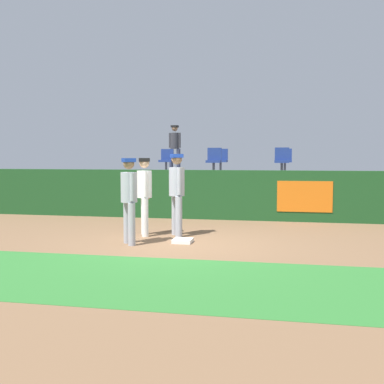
{
  "coord_description": "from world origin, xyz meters",
  "views": [
    {
      "loc": [
        2.13,
        -9.22,
        1.8
      ],
      "look_at": [
        0.05,
        1.16,
        1.0
      ],
      "focal_mm": 43.04,
      "sensor_mm": 36.0,
      "label": 1
    }
  ],
  "objects_px": {
    "player_coach_visitor": "(177,189)",
    "seat_back_left": "(167,159)",
    "seat_back_center": "(221,159)",
    "spectator_hooded": "(175,145)",
    "seat_back_right": "(285,159)",
    "player_fielder_home": "(145,191)",
    "seat_front_right": "(282,159)",
    "player_runner_visitor": "(129,195)",
    "first_base": "(183,241)",
    "seat_front_center": "(214,159)"
  },
  "relations": [
    {
      "from": "player_coach_visitor",
      "to": "seat_back_left",
      "type": "bearing_deg",
      "value": 168.55
    },
    {
      "from": "seat_back_center",
      "to": "spectator_hooded",
      "type": "relative_size",
      "value": 0.48
    },
    {
      "from": "player_coach_visitor",
      "to": "spectator_hooded",
      "type": "xyz_separation_m",
      "value": [
        -1.71,
        6.93,
        1.19
      ]
    },
    {
      "from": "seat_back_right",
      "to": "seat_back_center",
      "type": "xyz_separation_m",
      "value": [
        -2.26,
        0.0,
        0.0
      ]
    },
    {
      "from": "player_fielder_home",
      "to": "spectator_hooded",
      "type": "bearing_deg",
      "value": 167.37
    },
    {
      "from": "seat_back_right",
      "to": "seat_front_right",
      "type": "height_order",
      "value": "same"
    },
    {
      "from": "player_runner_visitor",
      "to": "first_base",
      "type": "bearing_deg",
      "value": 74.21
    },
    {
      "from": "player_runner_visitor",
      "to": "spectator_hooded",
      "type": "relative_size",
      "value": 1.02
    },
    {
      "from": "player_coach_visitor",
      "to": "seat_back_left",
      "type": "distance_m",
      "value": 6.53
    },
    {
      "from": "player_fielder_home",
      "to": "seat_back_center",
      "type": "height_order",
      "value": "seat_back_center"
    },
    {
      "from": "player_coach_visitor",
      "to": "seat_back_right",
      "type": "bearing_deg",
      "value": 130.81
    },
    {
      "from": "player_fielder_home",
      "to": "seat_back_left",
      "type": "distance_m",
      "value": 6.45
    },
    {
      "from": "seat_front_center",
      "to": "seat_back_left",
      "type": "relative_size",
      "value": 1.0
    },
    {
      "from": "seat_front_center",
      "to": "first_base",
      "type": "bearing_deg",
      "value": -88.59
    },
    {
      "from": "player_fielder_home",
      "to": "seat_back_right",
      "type": "xyz_separation_m",
      "value": [
        3.16,
        6.31,
        0.71
      ]
    },
    {
      "from": "seat_back_center",
      "to": "player_coach_visitor",
      "type": "bearing_deg",
      "value": -91.48
    },
    {
      "from": "player_fielder_home",
      "to": "player_coach_visitor",
      "type": "distance_m",
      "value": 0.74
    },
    {
      "from": "spectator_hooded",
      "to": "player_runner_visitor",
      "type": "bearing_deg",
      "value": 108.36
    },
    {
      "from": "player_fielder_home",
      "to": "player_runner_visitor",
      "type": "distance_m",
      "value": 1.11
    },
    {
      "from": "player_runner_visitor",
      "to": "seat_front_center",
      "type": "xyz_separation_m",
      "value": [
        0.91,
        5.62,
        0.71
      ]
    },
    {
      "from": "first_base",
      "to": "player_fielder_home",
      "type": "relative_size",
      "value": 0.22
    },
    {
      "from": "first_base",
      "to": "seat_back_right",
      "type": "relative_size",
      "value": 0.48
    },
    {
      "from": "spectator_hooded",
      "to": "seat_front_center",
      "type": "bearing_deg",
      "value": 138.65
    },
    {
      "from": "seat_back_center",
      "to": "spectator_hooded",
      "type": "distance_m",
      "value": 2.06
    },
    {
      "from": "first_base",
      "to": "player_runner_visitor",
      "type": "xyz_separation_m",
      "value": [
        -1.04,
        -0.39,
        0.99
      ]
    },
    {
      "from": "player_coach_visitor",
      "to": "seat_front_right",
      "type": "distance_m",
      "value": 5.05
    },
    {
      "from": "player_runner_visitor",
      "to": "spectator_hooded",
      "type": "xyz_separation_m",
      "value": [
        -0.98,
        8.12,
        1.25
      ]
    },
    {
      "from": "player_coach_visitor",
      "to": "seat_front_center",
      "type": "height_order",
      "value": "seat_front_center"
    },
    {
      "from": "spectator_hooded",
      "to": "seat_back_center",
      "type": "bearing_deg",
      "value": 171.08
    },
    {
      "from": "first_base",
      "to": "player_fielder_home",
      "type": "xyz_separation_m",
      "value": [
        -1.05,
        0.72,
        0.99
      ]
    },
    {
      "from": "seat_back_left",
      "to": "seat_front_center",
      "type": "bearing_deg",
      "value": -41.5
    },
    {
      "from": "seat_front_right",
      "to": "seat_back_center",
      "type": "distance_m",
      "value": 2.81
    },
    {
      "from": "player_coach_visitor",
      "to": "seat_front_center",
      "type": "xyz_separation_m",
      "value": [
        0.18,
        4.43,
        0.65
      ]
    },
    {
      "from": "player_coach_visitor",
      "to": "seat_back_right",
      "type": "height_order",
      "value": "seat_back_right"
    },
    {
      "from": "player_runner_visitor",
      "to": "seat_back_left",
      "type": "height_order",
      "value": "seat_back_left"
    },
    {
      "from": "first_base",
      "to": "player_runner_visitor",
      "type": "relative_size",
      "value": 0.22
    },
    {
      "from": "player_fielder_home",
      "to": "player_coach_visitor",
      "type": "height_order",
      "value": "player_coach_visitor"
    },
    {
      "from": "first_base",
      "to": "spectator_hooded",
      "type": "xyz_separation_m",
      "value": [
        -2.02,
        7.72,
        2.24
      ]
    },
    {
      "from": "first_base",
      "to": "seat_back_center",
      "type": "height_order",
      "value": "seat_back_center"
    },
    {
      "from": "player_runner_visitor",
      "to": "seat_front_right",
      "type": "height_order",
      "value": "seat_front_right"
    },
    {
      "from": "player_fielder_home",
      "to": "seat_front_right",
      "type": "bearing_deg",
      "value": 125.37
    },
    {
      "from": "player_fielder_home",
      "to": "seat_front_center",
      "type": "relative_size",
      "value": 2.12
    },
    {
      "from": "first_base",
      "to": "seat_back_right",
      "type": "distance_m",
      "value": 7.53
    },
    {
      "from": "player_fielder_home",
      "to": "seat_back_left",
      "type": "xyz_separation_m",
      "value": [
        -1.11,
        6.31,
        0.71
      ]
    },
    {
      "from": "player_fielder_home",
      "to": "player_coach_visitor",
      "type": "xyz_separation_m",
      "value": [
        0.74,
        0.08,
        0.06
      ]
    },
    {
      "from": "first_base",
      "to": "player_coach_visitor",
      "type": "height_order",
      "value": "player_coach_visitor"
    },
    {
      "from": "seat_front_right",
      "to": "seat_back_left",
      "type": "height_order",
      "value": "same"
    },
    {
      "from": "player_coach_visitor",
      "to": "player_runner_visitor",
      "type": "bearing_deg",
      "value": -59.52
    },
    {
      "from": "player_fielder_home",
      "to": "seat_front_center",
      "type": "xyz_separation_m",
      "value": [
        0.92,
        4.51,
        0.71
      ]
    },
    {
      "from": "seat_front_center",
      "to": "seat_front_right",
      "type": "distance_m",
      "value": 2.14
    }
  ]
}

